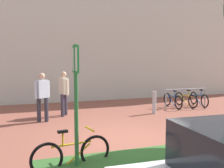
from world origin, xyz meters
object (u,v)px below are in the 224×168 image
object	(u,v)px
bike_rack_cluster	(186,99)
person_casual_tan	(42,94)
person_shirt_white	(64,91)
bollard_steel	(154,102)
parking_sign_post	(76,90)
bike_at_sign	(72,154)

from	to	relation	value
bike_rack_cluster	person_casual_tan	world-z (taller)	person_casual_tan
person_shirt_white	bollard_steel	bearing A→B (deg)	-12.27
bike_rack_cluster	person_shirt_white	distance (m)	5.62
bollard_steel	parking_sign_post	bearing A→B (deg)	-131.51
person_casual_tan	bike_at_sign	bearing A→B (deg)	-87.77
parking_sign_post	person_casual_tan	xyz separation A→B (m)	(-0.25, 4.67, -0.66)
person_casual_tan	person_shirt_white	size ratio (longest dim) A/B	1.00
bike_rack_cluster	person_casual_tan	distance (m)	6.55
parking_sign_post	bike_at_sign	bearing A→B (deg)	116.81
bike_at_sign	bollard_steel	xyz separation A→B (m)	(4.18, 4.51, 0.10)
bollard_steel	person_casual_tan	size ratio (longest dim) A/B	0.52
parking_sign_post	bike_at_sign	size ratio (longest dim) A/B	1.51
parking_sign_post	person_casual_tan	bearing A→B (deg)	93.01
parking_sign_post	bike_at_sign	xyz separation A→B (m)	(-0.07, 0.14, -1.29)
parking_sign_post	bike_rack_cluster	world-z (taller)	parking_sign_post
person_shirt_white	parking_sign_post	bearing A→B (deg)	-96.60
bike_rack_cluster	person_casual_tan	xyz separation A→B (m)	(-6.46, -0.91, 0.63)
person_casual_tan	bike_rack_cluster	bearing A→B (deg)	8.00
person_shirt_white	bike_at_sign	bearing A→B (deg)	-97.50
bike_at_sign	person_shirt_white	bearing A→B (deg)	82.50
bollard_steel	bike_rack_cluster	bearing A→B (deg)	23.90
bike_rack_cluster	parking_sign_post	bearing A→B (deg)	-138.08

